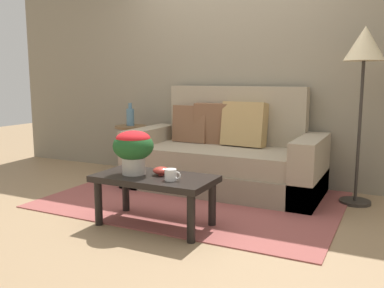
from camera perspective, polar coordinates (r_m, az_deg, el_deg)
The scene contains 11 objects.
ground_plane at distance 4.04m, azimuth -0.72°, elevation -8.20°, with size 14.00×14.00×0.00m, color #997A56.
wall_back at distance 4.95m, azimuth 5.68°, elevation 11.60°, with size 6.40×0.12×2.84m, color gray.
area_rug at distance 4.17m, azimuth 0.28°, elevation -7.55°, with size 2.76×1.90×0.01m, color #994C47.
couch at distance 4.54m, azimuth 4.49°, elevation -1.87°, with size 2.05×0.93×1.10m.
coffee_table at distance 3.40m, azimuth -5.09°, elevation -5.37°, with size 0.97×0.50×0.42m.
side_table at distance 5.17m, azimuth -8.29°, elevation 0.36°, with size 0.38×0.38×0.62m.
floor_lamp at distance 4.20m, azimuth 22.35°, elevation 11.11°, with size 0.37×0.37×1.66m.
potted_plant at distance 3.42m, azimuth -7.98°, elevation -0.36°, with size 0.33×0.33×0.36m.
coffee_mug at distance 3.21m, azimuth -2.88°, elevation -4.20°, with size 0.14×0.09×0.09m.
snack_bowl at distance 3.39m, azimuth -4.22°, elevation -3.62°, with size 0.13×0.13×0.07m.
table_vase at distance 5.15m, azimuth -8.38°, elevation 3.73°, with size 0.09×0.09×0.27m.
Camera 1 is at (1.76, -3.43, 1.20)m, focal length 39.24 mm.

